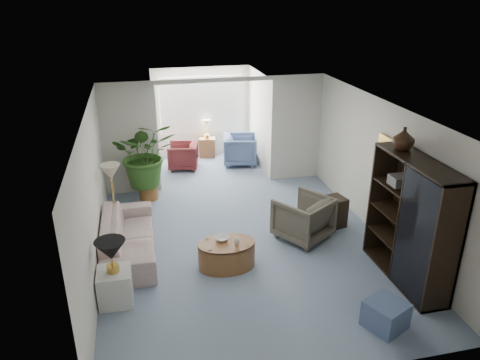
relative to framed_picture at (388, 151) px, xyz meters
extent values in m
plane|color=#8391AD|center=(-2.46, 0.10, -1.70)|extent=(6.00, 6.00, 0.00)
plane|color=#8391AD|center=(-2.46, 4.20, -1.70)|extent=(2.60, 2.60, 0.00)
cube|color=beige|center=(-4.36, 3.10, -0.45)|extent=(1.20, 0.12, 2.50)
cube|color=beige|center=(-0.56, 3.10, -0.45)|extent=(1.20, 0.12, 2.50)
cube|color=beige|center=(-2.46, 3.10, 0.75)|extent=(2.60, 0.12, 0.10)
cube|color=white|center=(-2.46, 5.28, -0.30)|extent=(2.20, 0.02, 1.50)
cube|color=white|center=(-2.46, 5.25, -0.30)|extent=(2.20, 0.02, 1.50)
cube|color=#C4B39D|center=(0.00, 0.00, 0.00)|extent=(0.04, 0.50, 0.40)
imported|color=beige|center=(-4.50, 0.47, -1.38)|extent=(0.90, 2.23, 0.65)
cube|color=silver|center=(-4.70, -0.88, -1.43)|extent=(0.49, 0.49, 0.53)
cone|color=black|center=(-4.70, -0.88, -0.82)|extent=(0.44, 0.44, 0.30)
cone|color=beige|center=(-4.72, 1.23, -0.45)|extent=(0.36, 0.36, 0.28)
cylinder|color=brown|center=(-2.92, -0.32, -1.47)|extent=(1.20, 1.20, 0.45)
imported|color=silver|center=(-2.97, -0.22, -1.22)|extent=(0.28, 0.28, 0.05)
imported|color=beige|center=(-2.77, -0.42, -1.21)|extent=(0.12, 0.12, 0.09)
imported|color=#575145|center=(-1.37, 0.30, -1.29)|extent=(1.22, 1.22, 0.81)
cube|color=black|center=(-0.67, 0.60, -1.40)|extent=(0.57, 0.49, 0.59)
cube|color=black|center=(-0.23, -1.25, -0.70)|extent=(0.48, 1.80, 2.00)
imported|color=#321E10|center=(-0.23, -0.75, 0.47)|extent=(0.34, 0.34, 0.35)
cube|color=slate|center=(-1.10, -2.25, -1.51)|extent=(0.64, 0.64, 0.39)
cylinder|color=brown|center=(-4.06, 2.68, -1.54)|extent=(0.40, 0.40, 0.32)
imported|color=#30591E|center=(-4.06, 2.68, -0.65)|extent=(1.31, 1.13, 1.45)
imported|color=slate|center=(-1.62, 4.35, -1.31)|extent=(0.99, 0.98, 0.77)
imported|color=maroon|center=(-3.12, 4.35, -1.37)|extent=(0.85, 0.84, 0.66)
cube|color=brown|center=(-2.37, 5.10, -1.44)|extent=(0.49, 0.41, 0.52)
cube|color=#28241F|center=(-0.28, -1.66, -0.16)|extent=(0.30, 0.26, 0.16)
cube|color=#2A2625|center=(-0.28, -1.81, -1.06)|extent=(0.30, 0.26, 0.16)
cube|color=#4F4C4A|center=(-0.28, -0.89, -0.16)|extent=(0.30, 0.26, 0.16)
cube|color=#474441|center=(-0.28, -1.46, -0.61)|extent=(0.30, 0.26, 0.16)
camera|label=1|loc=(-4.17, -6.74, 2.61)|focal=34.47mm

